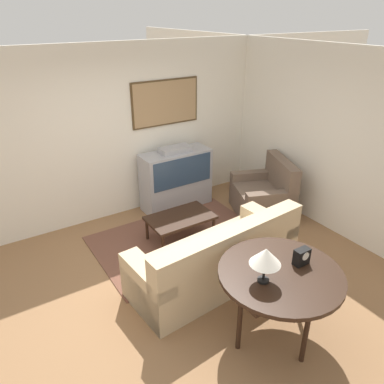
% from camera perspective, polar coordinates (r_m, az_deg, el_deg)
% --- Properties ---
extents(ground_plane, '(12.00, 12.00, 0.00)m').
position_cam_1_polar(ground_plane, '(4.87, -1.48, -13.46)').
color(ground_plane, '#8E6642').
extents(wall_back, '(12.00, 0.10, 2.70)m').
position_cam_1_polar(wall_back, '(5.96, -12.28, 8.49)').
color(wall_back, silver).
rests_on(wall_back, ground_plane).
extents(wall_right, '(0.06, 12.00, 2.70)m').
position_cam_1_polar(wall_right, '(5.84, 21.19, 6.89)').
color(wall_right, silver).
rests_on(wall_right, ground_plane).
extents(area_rug, '(2.41, 1.66, 0.01)m').
position_cam_1_polar(area_rug, '(5.63, -1.98, -7.25)').
color(area_rug, brown).
rests_on(area_rug, ground_plane).
extents(tv, '(1.18, 0.47, 1.09)m').
position_cam_1_polar(tv, '(6.34, -2.44, 2.00)').
color(tv, '#9E9EA3').
rests_on(tv, ground_plane).
extents(couch, '(2.21, 1.01, 0.90)m').
position_cam_1_polar(couch, '(4.69, 3.78, -10.31)').
color(couch, '#CCB289').
rests_on(couch, ground_plane).
extents(armchair, '(1.12, 1.22, 0.94)m').
position_cam_1_polar(armchair, '(6.30, 10.92, -0.68)').
color(armchair, brown).
rests_on(armchair, ground_plane).
extents(coffee_table, '(0.95, 0.59, 0.38)m').
position_cam_1_polar(coffee_table, '(5.48, -1.80, -4.11)').
color(coffee_table, black).
rests_on(coffee_table, ground_plane).
extents(console_table, '(1.22, 1.22, 0.82)m').
position_cam_1_polar(console_table, '(3.83, 13.32, -12.57)').
color(console_table, black).
rests_on(console_table, ground_plane).
extents(table_lamp, '(0.29, 0.29, 0.37)m').
position_cam_1_polar(table_lamp, '(3.48, 11.15, -9.68)').
color(table_lamp, black).
rests_on(table_lamp, console_table).
extents(mantel_clock, '(0.16, 0.10, 0.17)m').
position_cam_1_polar(mantel_clock, '(3.90, 16.37, -9.42)').
color(mantel_clock, black).
rests_on(mantel_clock, console_table).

